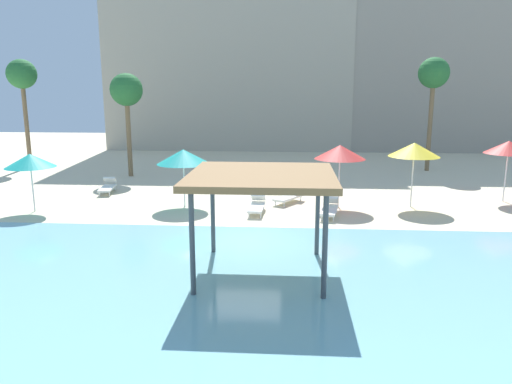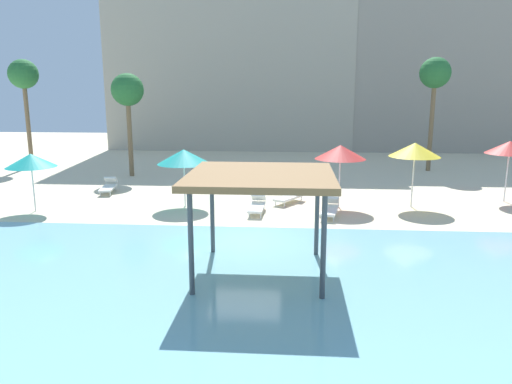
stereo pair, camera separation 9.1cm
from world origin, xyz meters
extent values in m
plane|color=beige|center=(0.00, 0.00, 0.00)|extent=(80.00, 80.00, 0.00)
cube|color=#7AB7C1|center=(0.00, -5.25, 0.02)|extent=(44.00, 13.50, 0.04)
cylinder|color=#42474C|center=(-0.92, -1.43, 1.38)|extent=(0.14, 0.14, 2.75)
cylinder|color=#42474C|center=(2.39, -1.43, 1.38)|extent=(0.14, 0.14, 2.75)
cylinder|color=#42474C|center=(-0.92, -4.75, 1.38)|extent=(0.14, 0.14, 2.75)
cylinder|color=#42474C|center=(2.39, -4.75, 1.38)|extent=(0.14, 0.14, 2.75)
cube|color=olive|center=(0.74, -3.09, 2.84)|extent=(4.01, 4.01, 0.18)
cylinder|color=silver|center=(11.57, 6.82, 1.13)|extent=(0.06, 0.06, 2.26)
cone|color=red|center=(11.57, 6.82, 2.55)|extent=(2.14, 2.14, 0.59)
cylinder|color=silver|center=(-3.20, 4.81, 0.96)|extent=(0.06, 0.06, 1.92)
cone|color=teal|center=(-3.20, 4.81, 2.25)|extent=(2.36, 2.36, 0.65)
cylinder|color=silver|center=(6.96, 5.42, 1.13)|extent=(0.06, 0.06, 2.27)
cone|color=yellow|center=(6.96, 5.42, 2.57)|extent=(2.23, 2.23, 0.61)
cylinder|color=silver|center=(3.70, 5.14, 1.08)|extent=(0.06, 0.06, 2.17)
cone|color=red|center=(3.70, 5.14, 2.48)|extent=(2.24, 2.24, 0.62)
cylinder|color=silver|center=(-9.47, 3.40, 0.96)|extent=(0.06, 0.06, 1.93)
cone|color=teal|center=(-9.47, 3.40, 2.22)|extent=(2.08, 2.08, 0.57)
cylinder|color=white|center=(3.28, 2.65, 0.11)|extent=(0.05, 0.05, 0.22)
cylinder|color=white|center=(2.81, 2.73, 0.11)|extent=(0.05, 0.05, 0.22)
cylinder|color=white|center=(3.53, 4.07, 0.11)|extent=(0.05, 0.05, 0.22)
cylinder|color=white|center=(3.06, 4.15, 0.11)|extent=(0.05, 0.05, 0.22)
cube|color=white|center=(3.17, 3.40, 0.27)|extent=(0.90, 1.88, 0.10)
cube|color=white|center=(3.30, 4.13, 0.55)|extent=(0.68, 0.60, 0.40)
cylinder|color=white|center=(-7.34, 6.57, 0.11)|extent=(0.05, 0.05, 0.22)
cylinder|color=white|center=(-7.82, 6.49, 0.11)|extent=(0.05, 0.05, 0.22)
cylinder|color=white|center=(-7.57, 7.99, 0.11)|extent=(0.05, 0.05, 0.22)
cylinder|color=white|center=(-8.04, 7.92, 0.11)|extent=(0.05, 0.05, 0.22)
cube|color=white|center=(-7.69, 7.24, 0.27)|extent=(0.87, 1.87, 0.10)
cube|color=white|center=(-7.81, 7.98, 0.55)|extent=(0.67, 0.60, 0.40)
cylinder|color=white|center=(0.34, 2.98, 0.11)|extent=(0.05, 0.05, 0.22)
cylinder|color=white|center=(-0.14, 3.00, 0.11)|extent=(0.05, 0.05, 0.22)
cylinder|color=white|center=(0.39, 4.42, 0.11)|extent=(0.05, 0.05, 0.22)
cylinder|color=white|center=(-0.09, 4.44, 0.11)|extent=(0.05, 0.05, 0.22)
cube|color=white|center=(0.12, 3.71, 0.27)|extent=(0.66, 1.82, 0.10)
cube|color=white|center=(0.15, 4.45, 0.55)|extent=(0.62, 0.53, 0.40)
cylinder|color=white|center=(1.29, 4.97, 0.11)|extent=(0.05, 0.05, 0.22)
cylinder|color=white|center=(0.88, 5.23, 0.11)|extent=(0.05, 0.05, 0.22)
cylinder|color=white|center=(2.05, 6.19, 0.11)|extent=(0.05, 0.05, 0.22)
cylinder|color=white|center=(1.65, 6.45, 0.11)|extent=(0.05, 0.05, 0.22)
cube|color=white|center=(1.47, 5.71, 0.27)|extent=(1.46, 1.84, 0.10)
cube|color=white|center=(1.86, 6.34, 0.55)|extent=(0.78, 0.75, 0.40)
cylinder|color=brown|center=(-8.09, 12.17, 2.39)|extent=(0.28, 0.28, 4.77)
sphere|color=#286B33|center=(-8.09, 12.17, 5.12)|extent=(1.90, 1.90, 1.90)
cylinder|color=brown|center=(10.34, 15.40, 2.89)|extent=(0.28, 0.28, 5.79)
sphere|color=#286B33|center=(10.34, 15.40, 6.14)|extent=(1.90, 1.90, 1.90)
cylinder|color=brown|center=(-15.99, 15.12, 2.88)|extent=(0.28, 0.28, 5.76)
sphere|color=#286B33|center=(-15.99, 15.12, 6.11)|extent=(1.90, 1.90, 1.90)
cube|color=#B2A893|center=(-3.80, 29.68, 9.03)|extent=(20.68, 11.03, 18.07)
cube|color=#9E9384|center=(15.89, 29.06, 8.49)|extent=(22.79, 9.65, 16.98)
camera|label=1|loc=(1.49, -16.29, 5.24)|focal=34.18mm
camera|label=2|loc=(1.58, -16.29, 5.24)|focal=34.18mm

